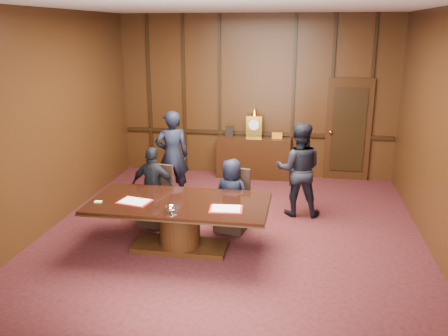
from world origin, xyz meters
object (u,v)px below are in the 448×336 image
signatory_left (154,187)px  conference_table (180,217)px  witness_right (299,170)px  signatory_right (231,196)px  witness_left (172,156)px  sideboard (254,156)px

signatory_left → conference_table: bearing=136.0°
signatory_left → witness_right: 2.52m
conference_table → signatory_right: (0.65, 0.80, 0.09)m
signatory_left → witness_right: witness_right is taller
signatory_right → witness_right: (1.04, 0.91, 0.22)m
signatory_right → witness_right: 1.40m
signatory_right → conference_table: bearing=66.5°
witness_left → witness_right: size_ratio=1.05×
signatory_right → signatory_left: bearing=15.6°
conference_table → signatory_left: 1.04m
signatory_left → witness_left: witness_left is taller
witness_left → witness_right: (2.39, -0.40, -0.04)m
signatory_left → signatory_right: bearing=-173.1°
sideboard → witness_right: 2.31m
witness_right → conference_table: bearing=43.7°
sideboard → witness_left: bearing=-130.0°
signatory_left → witness_left: 1.32m
signatory_right → witness_right: bearing=-123.3°
sideboard → signatory_right: 2.96m
signatory_right → witness_left: 1.90m
witness_right → sideboard: bearing=-65.5°
signatory_right → witness_left: witness_left is taller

